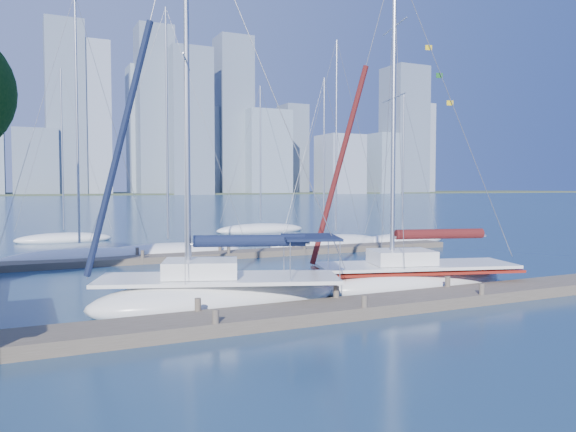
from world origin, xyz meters
name	(u,v)px	position (x,y,z in m)	size (l,w,h in m)	color
ground	(350,314)	(0.00, 0.00, 0.00)	(700.00, 700.00, 0.00)	navy
near_dock	(350,308)	(0.00, 0.00, 0.20)	(26.00, 2.00, 0.40)	#50473B
far_dock	(240,254)	(2.00, 16.00, 0.18)	(30.00, 1.80, 0.36)	#50473B
far_shore	(44,194)	(0.00, 320.00, 0.00)	(800.00, 100.00, 1.50)	#38472D
sailboat_navy	(219,274)	(-3.62, 2.98, 1.17)	(9.62, 5.91, 15.44)	white
sailboat_maroon	(415,263)	(4.98, 2.90, 1.07)	(9.35, 5.14, 14.19)	white
bg_boat_0	(80,257)	(-7.06, 17.62, 0.29)	(8.89, 4.92, 15.34)	white
bg_boat_1	(168,252)	(-1.91, 18.02, 0.29)	(9.60, 5.40, 15.43)	white
bg_boat_3	(324,243)	(9.38, 18.81, 0.25)	(8.84, 5.33, 12.27)	white
bg_boat_4	(336,242)	(10.55, 19.10, 0.31)	(7.76, 4.18, 15.10)	white
bg_boat_5	(402,240)	(16.30, 18.90, 0.24)	(7.60, 2.91, 11.57)	white
bg_boat_6	(64,238)	(-7.09, 30.78, 0.26)	(7.44, 3.71, 13.69)	white
bg_boat_7	(261,229)	(10.26, 32.67, 0.28)	(9.00, 4.10, 14.07)	white
skyline	(79,127)	(16.44, 290.49, 34.60)	(502.06, 51.31, 109.28)	#849BAA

